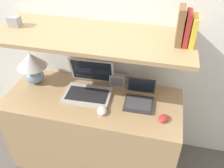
# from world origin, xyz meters

# --- Properties ---
(wall_back) EXTENTS (6.00, 0.05, 2.40)m
(wall_back) POSITION_xyz_m (0.00, 0.66, 1.20)
(wall_back) COLOR white
(wall_back) RESTS_ON ground_plane
(desk) EXTENTS (1.40, 0.59, 0.72)m
(desk) POSITION_xyz_m (0.00, 0.30, 0.36)
(desk) COLOR tan
(desk) RESTS_ON ground_plane
(back_riser) EXTENTS (1.40, 0.04, 1.22)m
(back_riser) POSITION_xyz_m (0.00, 0.61, 0.61)
(back_riser) COLOR white
(back_riser) RESTS_ON ground_plane
(shelf) EXTENTS (1.40, 0.53, 0.03)m
(shelf) POSITION_xyz_m (0.00, 0.36, 1.23)
(shelf) COLOR tan
(shelf) RESTS_ON back_riser
(table_lamp) EXTENTS (0.25, 0.25, 0.28)m
(table_lamp) POSITION_xyz_m (-0.55, 0.40, 0.89)
(table_lamp) COLOR #7593B2
(table_lamp) RESTS_ON desk
(laptop_large) EXTENTS (0.38, 0.34, 0.26)m
(laptop_large) POSITION_xyz_m (-0.05, 0.37, 0.78)
(laptop_large) COLOR silver
(laptop_large) RESTS_ON desk
(laptop_small) EXTENTS (0.23, 0.25, 0.18)m
(laptop_small) POSITION_xyz_m (0.37, 0.34, 0.76)
(laptop_small) COLOR #333338
(laptop_small) RESTS_ON desk
(computer_mouse) EXTENTS (0.08, 0.11, 0.03)m
(computer_mouse) POSITION_xyz_m (0.12, 0.16, 0.74)
(computer_mouse) COLOR white
(computer_mouse) RESTS_ON desk
(second_mouse) EXTENTS (0.09, 0.11, 0.03)m
(second_mouse) POSITION_xyz_m (0.56, 0.19, 0.74)
(second_mouse) COLOR red
(second_mouse) RESTS_ON desk
(router_box) EXTENTS (0.13, 0.06, 0.11)m
(router_box) POSITION_xyz_m (0.16, 0.50, 0.78)
(router_box) COLOR gray
(router_box) RESTS_ON desk
(book_yellow) EXTENTS (0.03, 0.14, 0.19)m
(book_yellow) POSITION_xyz_m (0.66, 0.36, 1.34)
(book_yellow) COLOR gold
(book_yellow) RESTS_ON shelf
(book_red) EXTENTS (0.03, 0.13, 0.21)m
(book_red) POSITION_xyz_m (0.62, 0.36, 1.35)
(book_red) COLOR #A82823
(book_red) RESTS_ON shelf
(book_brown) EXTENTS (0.04, 0.14, 0.24)m
(book_brown) POSITION_xyz_m (0.57, 0.36, 1.36)
(book_brown) COLOR brown
(book_brown) RESTS_ON shelf
(shelf_gadget) EXTENTS (0.08, 0.07, 0.07)m
(shelf_gadget) POSITION_xyz_m (-0.58, 0.36, 1.28)
(shelf_gadget) COLOR #99999E
(shelf_gadget) RESTS_ON shelf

